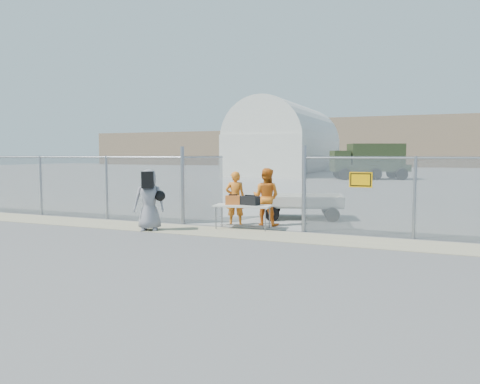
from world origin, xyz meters
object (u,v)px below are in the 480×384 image
at_px(security_worker_left, 235,198).
at_px(utility_trailer, 301,206).
at_px(folding_table, 243,217).
at_px(visitor, 149,200).
at_px(security_worker_right, 266,197).

bearing_deg(security_worker_left, utility_trailer, -144.78).
xyz_separation_m(security_worker_left, utility_trailer, (1.56, 2.26, -0.41)).
bearing_deg(folding_table, visitor, -157.88).
xyz_separation_m(visitor, utility_trailer, (3.48, 4.23, -0.47)).
bearing_deg(security_worker_left, folding_table, 108.82).
relative_size(security_worker_left, utility_trailer, 0.47).
bearing_deg(visitor, security_worker_right, 13.51).
bearing_deg(utility_trailer, security_worker_left, -141.18).
relative_size(folding_table, utility_trailer, 0.47).
xyz_separation_m(security_worker_right, visitor, (-2.86, -2.24, -0.00)).
distance_m(security_worker_left, utility_trailer, 2.78).
bearing_deg(security_worker_left, security_worker_right, 175.30).
distance_m(security_worker_left, security_worker_right, 0.98).
bearing_deg(utility_trailer, security_worker_right, -123.63).
xyz_separation_m(security_worker_right, utility_trailer, (0.61, 2.00, -0.47)).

